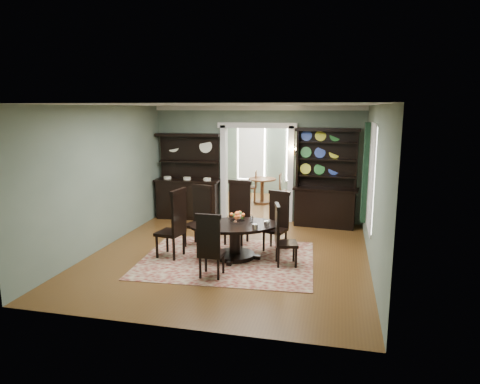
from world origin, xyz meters
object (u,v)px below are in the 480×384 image
(sideboard, at_px, (188,189))
(dining_table, at_px, (235,234))
(welsh_dresser, at_px, (326,191))
(parlor_table, at_px, (262,187))

(sideboard, bearing_deg, dining_table, -58.15)
(sideboard, distance_m, welsh_dresser, 3.64)
(sideboard, distance_m, parlor_table, 2.73)
(welsh_dresser, relative_size, parlor_table, 2.87)
(sideboard, bearing_deg, parlor_table, 49.67)
(sideboard, bearing_deg, welsh_dresser, -3.07)
(dining_table, height_order, sideboard, sideboard)
(dining_table, xyz_separation_m, parlor_table, (-0.34, 5.01, 0.03))
(sideboard, relative_size, welsh_dresser, 0.93)
(welsh_dresser, bearing_deg, parlor_table, 137.68)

